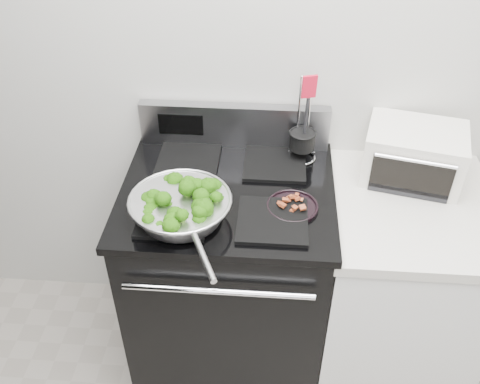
# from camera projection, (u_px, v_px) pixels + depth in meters

# --- Properties ---
(back_wall) EXTENTS (4.00, 0.02, 2.70)m
(back_wall) POSITION_uv_depth(u_px,v_px,m) (316.00, 51.00, 1.97)
(back_wall) COLOR beige
(back_wall) RESTS_ON ground
(gas_range) EXTENTS (0.79, 0.69, 1.13)m
(gas_range) POSITION_uv_depth(u_px,v_px,m) (229.00, 275.00, 2.26)
(gas_range) COLOR black
(gas_range) RESTS_ON floor
(counter) EXTENTS (0.62, 0.68, 0.92)m
(counter) POSITION_uv_depth(u_px,v_px,m) (392.00, 289.00, 2.23)
(counter) COLOR white
(counter) RESTS_ON floor
(skillet) EXTENTS (0.35, 0.53, 0.08)m
(skillet) POSITION_uv_depth(u_px,v_px,m) (181.00, 207.00, 1.80)
(skillet) COLOR silver
(skillet) RESTS_ON gas_range
(broccoli_pile) EXTENTS (0.28, 0.28, 0.10)m
(broccoli_pile) POSITION_uv_depth(u_px,v_px,m) (180.00, 202.00, 1.79)
(broccoli_pile) COLOR black
(broccoli_pile) RESTS_ON skillet
(bacon_plate) EXTENTS (0.18, 0.18, 0.04)m
(bacon_plate) POSITION_uv_depth(u_px,v_px,m) (292.00, 204.00, 1.87)
(bacon_plate) COLOR black
(bacon_plate) RESTS_ON gas_range
(utensil_holder) EXTENTS (0.12, 0.12, 0.36)m
(utensil_holder) POSITION_uv_depth(u_px,v_px,m) (302.00, 144.00, 2.09)
(utensil_holder) COLOR silver
(utensil_holder) RESTS_ON gas_range
(toaster_oven) EXTENTS (0.41, 0.34, 0.21)m
(toaster_oven) POSITION_uv_depth(u_px,v_px,m) (414.00, 154.00, 2.02)
(toaster_oven) COLOR silver
(toaster_oven) RESTS_ON counter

